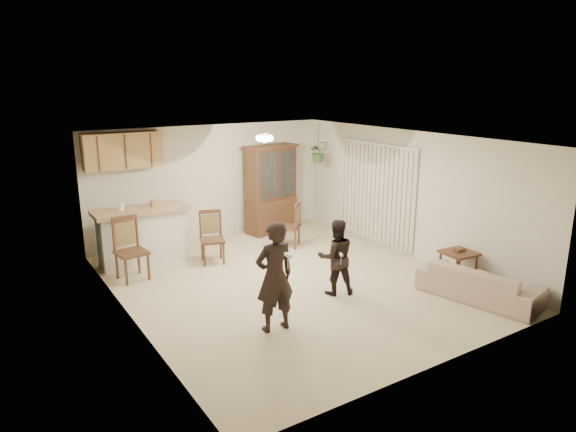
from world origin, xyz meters
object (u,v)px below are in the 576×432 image
adult (275,269)px  side_table (458,267)px  chair_hutch_right (289,234)px  china_hutch (271,190)px  child (336,255)px  sofa (480,278)px  chair_bar (132,262)px  chair_hutch_left (213,248)px

adult → side_table: 3.60m
chair_hutch_right → china_hutch: bearing=-146.3°
chair_hutch_right → child: bearing=31.0°
sofa → side_table: 0.68m
sofa → child: 2.32m
adult → child: bearing=-156.9°
chair_bar → chair_hutch_right: (3.33, 0.08, -0.04)m
child → chair_bar: 3.60m
chair_hutch_left → sofa: bearing=-36.6°
side_table → chair_hutch_right: bearing=112.2°
side_table → chair_hutch_right: (-1.35, 3.30, -0.03)m
adult → side_table: bearing=179.0°
chair_hutch_left → chair_hutch_right: size_ratio=1.04×
sofa → adult: (-3.30, 0.88, 0.53)m
chair_hutch_right → chair_bar: bearing=-42.1°
adult → child: (1.50, 0.55, -0.22)m
china_hutch → child: bearing=-114.7°
sofa → child: child is taller
child → chair_bar: child is taller
child → adult: bearing=42.9°
adult → sofa: bearing=168.1°
sofa → chair_bar: chair_bar is taller
china_hutch → chair_hutch_left: (-2.04, -1.20, -0.71)m
adult → chair_bar: size_ratio=1.61×
adult → side_table: adult is taller
chair_bar → chair_hutch_right: 3.33m
side_table → chair_hutch_left: size_ratio=0.64×
child → chair_hutch_left: child is taller
adult → china_hutch: (2.46, 4.22, 0.10)m
chair_hutch_left → chair_hutch_right: bearing=18.1°
chair_bar → chair_hutch_left: size_ratio=1.11×
china_hutch → side_table: china_hutch is taller
child → chair_hutch_left: 2.72m
chair_bar → chair_hutch_left: (1.56, 0.04, -0.03)m
adult → chair_hutch_left: size_ratio=1.79×
side_table → chair_bar: chair_bar is taller
sofa → china_hutch: 5.20m
china_hutch → chair_bar: bearing=-170.9°
sofa → child: (-1.80, 1.43, 0.31)m
adult → china_hutch: size_ratio=0.89×
child → chair_bar: bearing=-19.9°
chair_bar → chair_hutch_right: size_ratio=1.15×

